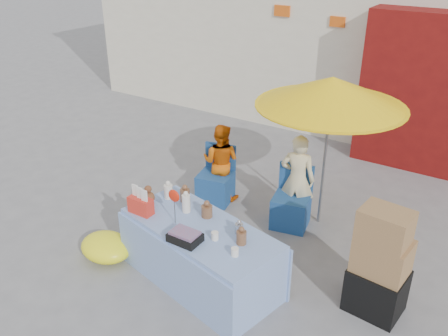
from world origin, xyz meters
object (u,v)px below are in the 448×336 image
Objects in this scene: market_table at (200,253)px; vendor_beige at (297,179)px; umbrella at (332,92)px; box_stack at (380,266)px; chair_left at (216,185)px; chair_right at (291,209)px; vendor_orange at (221,162)px.

market_table is 1.59× the size of vendor_beige.
market_table is 2.53m from umbrella.
vendor_beige is at bearing 90.84° from market_table.
chair_left is at bearing 159.49° from box_stack.
chair_right is 0.68× the size of box_stack.
vendor_beige is (0.00, 0.13, 0.40)m from chair_right.
market_table is at bearing 66.41° from vendor_beige.
market_table is at bearing 104.64° from vendor_orange.
umbrella is at bearing 31.42° from chair_right.
vendor_orange is 0.95× the size of box_stack.
vendor_beige is 1.29m from umbrella.
market_table reaches higher than chair_left.
vendor_beige is (0.37, 1.77, 0.27)m from market_table.
vendor_orange is at bearing -11.76° from vendor_beige.
market_table is 0.99× the size of umbrella.
vendor_beige is 1.88m from box_stack.
market_table is 1.67× the size of box_stack.
vendor_orange is at bearing 129.07° from market_table.
umbrella is (0.30, 0.15, 1.24)m from vendor_beige.
market_table is at bearing -73.43° from chair_left.
vendor_beige reaches higher than chair_left.
chair_right is at bearing 145.41° from box_stack.
vendor_orange is (0.00, 0.13, 0.34)m from chair_left.
umbrella is at bearing -1.37° from chair_left.
market_table is 1.99m from vendor_orange.
chair_left is 0.72× the size of vendor_orange.
vendor_orange reaches higher than chair_right.
chair_left is 1.32m from vendor_beige.
chair_left is 1.25m from chair_right.
umbrella is 1.68× the size of box_stack.
vendor_beige reaches higher than market_table.
vendor_orange is 2.03m from umbrella.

